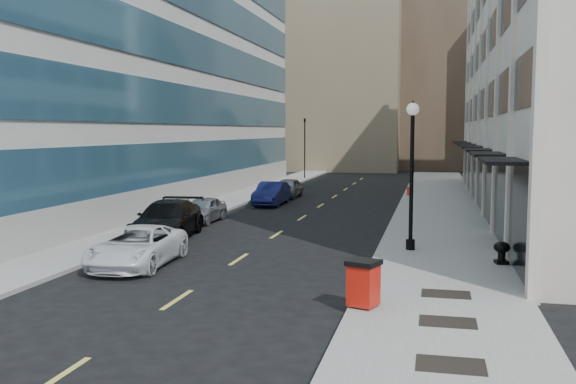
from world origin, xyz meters
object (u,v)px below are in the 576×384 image
at_px(car_silver_sedan, 203,210).
at_px(trash_bin, 364,282).
at_px(car_white_van, 137,247).
at_px(car_black_pickup, 167,220).
at_px(traffic_signal, 305,122).
at_px(car_blue_sedan, 271,194).
at_px(urn_planter, 502,250).
at_px(sign_post, 410,203).
at_px(car_grey_sedan, 288,188).
at_px(lamppost, 412,162).

relative_size(car_silver_sedan, trash_bin, 3.10).
xyz_separation_m(car_white_van, car_black_pickup, (-1.39, 5.85, 0.13)).
relative_size(traffic_signal, car_black_pickup, 1.19).
distance_m(car_blue_sedan, urn_planter, 21.22).
xyz_separation_m(traffic_signal, sign_post, (11.66, -34.20, -4.02)).
relative_size(car_silver_sedan, sign_post, 1.65).
xyz_separation_m(car_blue_sedan, car_grey_sedan, (0.00, 4.75, -0.05)).
distance_m(traffic_signal, car_grey_sedan, 18.53).
relative_size(traffic_signal, lamppost, 1.17).
xyz_separation_m(car_black_pickup, trash_bin, (9.99, -9.94, -0.01)).
height_order(car_grey_sedan, sign_post, sign_post).
relative_size(car_black_pickup, lamppost, 0.98).
bearing_deg(car_white_van, trash_bin, -28.96).
distance_m(car_grey_sedan, sign_post, 19.00).
bearing_deg(lamppost, sign_post, 93.09).
xyz_separation_m(car_white_van, car_silver_sedan, (-1.60, 11.11, -0.04)).
distance_m(car_blue_sedan, trash_bin, 25.16).
relative_size(car_black_pickup, urn_planter, 7.29).
bearing_deg(trash_bin, lamppost, 104.05).
xyz_separation_m(car_white_van, urn_planter, (12.80, 2.63, -0.08)).
xyz_separation_m(traffic_signal, car_silver_sedan, (0.70, -30.89, -5.04)).
bearing_deg(sign_post, lamppost, -67.50).
height_order(car_white_van, urn_planter, car_white_van).
relative_size(traffic_signal, car_white_van, 1.35).
bearing_deg(trash_bin, urn_planter, 78.03).
height_order(car_grey_sedan, trash_bin, trash_bin).
distance_m(car_grey_sedan, urn_planter, 25.17).
bearing_deg(car_blue_sedan, urn_planter, -53.25).
bearing_deg(sign_post, car_silver_sedan, -177.40).
height_order(traffic_signal, car_grey_sedan, traffic_signal).
height_order(car_black_pickup, car_blue_sedan, car_black_pickup).
relative_size(car_white_van, car_black_pickup, 0.88).
relative_size(car_white_van, car_blue_sedan, 1.12).
height_order(car_silver_sedan, trash_bin, trash_bin).
bearing_deg(car_grey_sedan, car_white_van, -88.52).
distance_m(lamppost, urn_planter, 4.92).
bearing_deg(car_grey_sedan, lamppost, -62.59).
xyz_separation_m(car_blue_sedan, trash_bin, (8.60, -23.64, 0.08)).
distance_m(sign_post, urn_planter, 6.30).
xyz_separation_m(car_blue_sedan, urn_planter, (12.80, -16.92, -0.12)).
distance_m(traffic_signal, sign_post, 36.36).
bearing_deg(car_grey_sedan, trash_bin, -71.67).
xyz_separation_m(traffic_signal, lamppost, (11.82, -37.28, -2.07)).
height_order(car_white_van, trash_bin, car_white_van).
height_order(trash_bin, sign_post, sign_post).
xyz_separation_m(car_black_pickup, urn_planter, (14.19, -3.22, -0.21)).
bearing_deg(car_black_pickup, sign_post, 3.69).
height_order(car_blue_sedan, car_grey_sedan, car_blue_sedan).
bearing_deg(urn_planter, car_silver_sedan, 149.52).
height_order(sign_post, urn_planter, sign_post).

